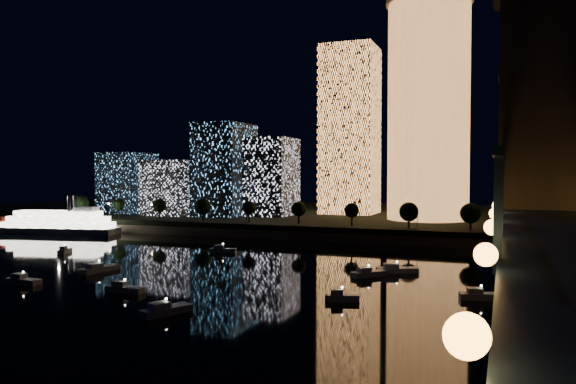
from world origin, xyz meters
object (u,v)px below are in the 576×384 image
at_px(tower_rectangular, 350,130).
at_px(riverboat, 53,223).
at_px(truss_bridge, 532,216).
at_px(tower_cylindrical, 428,110).

relative_size(tower_rectangular, riverboat, 1.48).
distance_m(truss_bridge, riverboat, 181.56).
bearing_deg(riverboat, truss_bridge, -20.35).
height_order(tower_cylindrical, truss_bridge, tower_cylindrical).
bearing_deg(truss_bridge, tower_cylindrical, 105.37).
bearing_deg(truss_bridge, riverboat, 159.65).
relative_size(tower_cylindrical, riverboat, 1.69).
bearing_deg(tower_rectangular, truss_bridge, -63.59).
distance_m(tower_rectangular, riverboat, 133.42).
xyz_separation_m(tower_cylindrical, truss_bridge, (33.48, -121.79, -32.69)).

